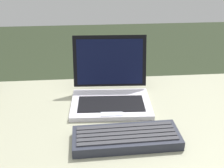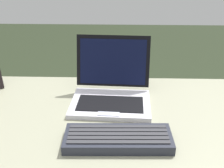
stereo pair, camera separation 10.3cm
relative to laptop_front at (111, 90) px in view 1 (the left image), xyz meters
name	(u,v)px [view 1 (the left image)]	position (x,y,z in m)	size (l,w,h in m)	color
desk	(108,131)	(-0.02, -0.12, -0.11)	(1.63, 0.66, 0.70)	#9B9B80
laptop_front	(111,90)	(0.00, 0.00, 0.00)	(0.31, 0.28, 0.24)	silver
external_keyboard	(126,138)	(0.03, -0.26, -0.03)	(0.34, 0.13, 0.04)	#282B36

